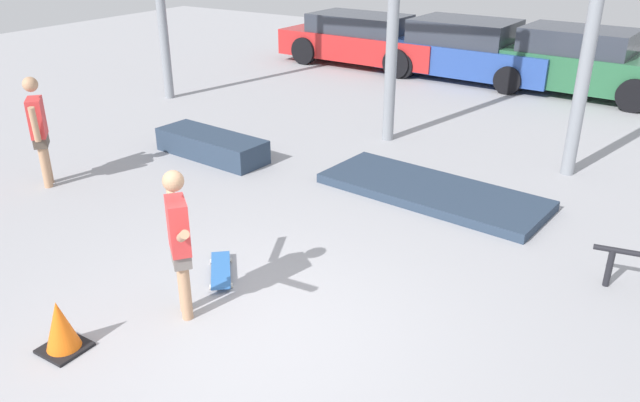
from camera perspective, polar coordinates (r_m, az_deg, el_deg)
ground_plane at (r=6.08m, az=-6.17°, el=-12.35°), size 36.00×36.00×0.00m
skateboarder at (r=6.08m, az=-12.76°, el=-3.27°), size 1.08×0.89×1.55m
skateboard at (r=7.06m, az=-9.07°, el=-6.26°), size 0.69×0.75×0.08m
grind_box at (r=10.55m, az=-9.87°, el=5.02°), size 2.05×0.87×0.39m
manual_pad at (r=9.07m, az=10.19°, el=0.87°), size 3.33×1.58×0.13m
parked_car_red at (r=17.31m, az=4.00°, el=14.45°), size 4.66×2.00×1.33m
parked_car_blue at (r=16.15m, az=13.35°, el=13.24°), size 4.42×2.19×1.41m
parked_car_green at (r=15.37m, az=22.74°, el=11.58°), size 4.30×2.09×1.45m
bystander at (r=9.88m, az=-24.34°, el=6.15°), size 0.60×0.54×1.63m
traffic_cone at (r=6.23m, az=-22.65°, el=-10.57°), size 0.39×0.39×0.51m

